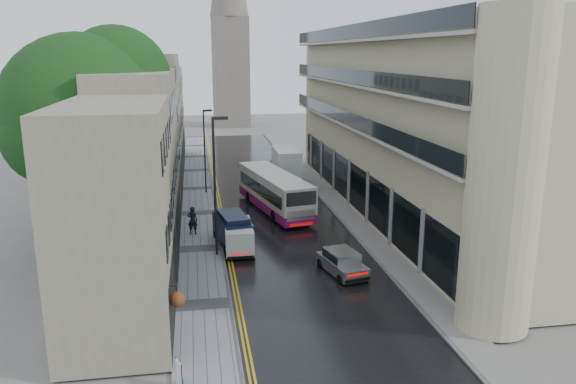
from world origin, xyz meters
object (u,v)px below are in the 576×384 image
object	(u,v)px
silver_hatchback	(341,272)
cream_bus	(274,203)
tree_far	(118,127)
pedestrian	(193,220)
lamp_post_far	(205,152)
tree_near	(85,143)
white_lorry	(277,171)
navy_van	(226,237)
white_van	(227,245)
lamp_post_near	(215,188)
estate_sign	(179,374)

from	to	relation	value
silver_hatchback	cream_bus	bearing A→B (deg)	87.04
tree_far	pedestrian	distance (m)	13.28
pedestrian	lamp_post_far	distance (m)	12.16
tree_near	white_lorry	distance (m)	20.22
tree_far	navy_van	distance (m)	17.55
white_lorry	navy_van	world-z (taller)	white_lorry
silver_hatchback	white_van	size ratio (longest dim) A/B	0.93
tree_near	silver_hatchback	bearing A→B (deg)	-28.26
lamp_post_far	white_van	bearing A→B (deg)	-104.84
lamp_post_near	lamp_post_far	distance (m)	16.17
pedestrian	lamp_post_far	bearing A→B (deg)	-80.81
white_lorry	lamp_post_near	xyz separation A→B (m)	(-6.17, -16.01, 2.46)
lamp_post_far	estate_sign	size ratio (longest dim) A/B	7.30
navy_van	white_van	bearing A→B (deg)	-99.64
silver_hatchback	navy_van	bearing A→B (deg)	123.22
pedestrian	white_lorry	bearing A→B (deg)	-108.19
cream_bus	pedestrian	size ratio (longest dim) A/B	5.71
white_lorry	silver_hatchback	xyz separation A→B (m)	(0.26, -21.45, -1.16)
tree_near	lamp_post_far	size ratio (longest dim) A/B	1.91
tree_far	navy_van	xyz separation A→B (m)	(7.90, -14.82, -5.09)
tree_far	silver_hatchback	distance (m)	25.32
pedestrian	lamp_post_near	size ratio (longest dim) A/B	0.23
cream_bus	lamp_post_far	world-z (taller)	lamp_post_far
tree_far	pedestrian	size ratio (longest dim) A/B	6.45
silver_hatchback	lamp_post_near	distance (m)	9.17
white_lorry	navy_van	distance (m)	16.71
white_lorry	lamp_post_near	bearing A→B (deg)	-110.35
pedestrian	lamp_post_near	xyz separation A→B (m)	(1.44, -4.36, 3.25)
tree_far	pedestrian	bearing A→B (deg)	-61.32
white_van	lamp_post_far	world-z (taller)	lamp_post_far
tree_near	lamp_post_near	bearing A→B (deg)	-15.40
white_van	lamp_post_far	distance (m)	17.04
white_van	lamp_post_near	xyz separation A→B (m)	(-0.59, 0.62, 3.42)
white_van	pedestrian	bearing A→B (deg)	113.03
tree_far	navy_van	size ratio (longest dim) A/B	2.84
tree_far	white_lorry	size ratio (longest dim) A/B	1.77
lamp_post_near	estate_sign	bearing A→B (deg)	-102.53
white_lorry	silver_hatchback	distance (m)	21.49
white_lorry	cream_bus	bearing A→B (deg)	-99.23
pedestrian	tree_near	bearing A→B (deg)	35.05
navy_van	pedestrian	xyz separation A→B (m)	(-2.03, 4.08, -0.05)
cream_bus	estate_sign	xyz separation A→B (m)	(-6.47, -20.31, -0.91)
tree_far	cream_bus	bearing A→B (deg)	-36.54
cream_bus	navy_van	size ratio (longest dim) A/B	2.52
tree_far	white_lorry	bearing A→B (deg)	3.86
tree_near	cream_bus	size ratio (longest dim) A/B	1.26
lamp_post_far	tree_near	bearing A→B (deg)	-135.34
white_lorry	silver_hatchback	bearing A→B (deg)	-88.59
white_lorry	white_van	size ratio (longest dim) A/B	1.77
silver_hatchback	lamp_post_far	xyz separation A→B (m)	(-6.67, 21.60, 3.05)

